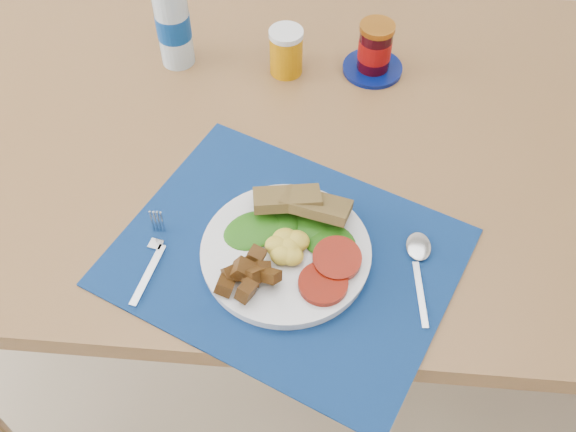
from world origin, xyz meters
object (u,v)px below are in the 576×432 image
object	(u,v)px
water_bottle	(172,19)
jam_on_saucer	(375,51)
juice_glass	(286,53)
chair_far	(333,2)
breakfast_plate	(282,251)

from	to	relation	value
water_bottle	jam_on_saucer	size ratio (longest dim) A/B	1.92
juice_glass	jam_on_saucer	size ratio (longest dim) A/B	0.76
water_bottle	juice_glass	bearing A→B (deg)	-3.37
chair_far	breakfast_plate	size ratio (longest dim) A/B	3.91
chair_far	breakfast_plate	bearing A→B (deg)	83.17
water_bottle	juice_glass	xyz separation A→B (m)	(0.22, -0.01, -0.05)
breakfast_plate	jam_on_saucer	xyz separation A→B (m)	(0.14, 0.46, 0.02)
breakfast_plate	juice_glass	size ratio (longest dim) A/B	2.93
chair_far	water_bottle	size ratio (longest dim) A/B	4.52
water_bottle	breakfast_plate	bearing A→B (deg)	-61.62
chair_far	juice_glass	world-z (taller)	chair_far
jam_on_saucer	juice_glass	bearing A→B (deg)	-174.41
breakfast_plate	chair_far	bearing A→B (deg)	86.77
juice_glass	jam_on_saucer	xyz separation A→B (m)	(0.17, 0.02, 0.00)
water_bottle	jam_on_saucer	xyz separation A→B (m)	(0.38, 0.00, -0.05)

